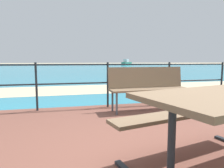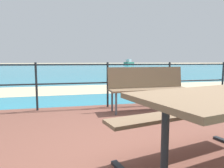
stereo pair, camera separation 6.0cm
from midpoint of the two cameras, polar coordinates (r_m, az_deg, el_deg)
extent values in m
plane|color=tan|center=(2.31, 11.57, -21.09)|extent=(240.00, 240.00, 0.00)
cube|color=brown|center=(2.30, 11.58, -20.43)|extent=(6.40, 5.20, 0.06)
cube|color=teal|center=(41.87, -12.23, 4.95)|extent=(90.00, 90.00, 0.01)
cube|color=beige|center=(7.66, -6.63, -1.46)|extent=(54.03, 3.24, 0.01)
cube|color=#7A6047|center=(2.29, 19.07, -8.02)|extent=(1.73, 0.64, 0.04)
cylinder|color=#1E2328|center=(1.42, 15.23, -20.18)|extent=(0.06, 0.06, 0.75)
cube|color=#7A6047|center=(4.12, 10.30, -1.52)|extent=(1.66, 0.45, 0.04)
cube|color=#7A6047|center=(4.26, 9.32, 1.93)|extent=(1.65, 0.14, 0.43)
cylinder|color=#4C5156|center=(3.76, 0.90, -5.57)|extent=(0.04, 0.04, 0.44)
cylinder|color=#4C5156|center=(4.04, -0.29, -4.71)|extent=(0.04, 0.04, 0.44)
cylinder|color=#4C5156|center=(4.41, 19.88, -4.17)|extent=(0.04, 0.04, 0.44)
cylinder|color=#4C5156|center=(4.65, 17.75, -3.54)|extent=(0.04, 0.04, 0.44)
cylinder|color=#1E2328|center=(4.32, -21.14, -0.75)|extent=(0.04, 0.04, 0.98)
cylinder|color=#1E2328|center=(4.37, -1.62, -0.23)|extent=(0.04, 0.04, 0.98)
cylinder|color=#1E2328|center=(4.89, 15.56, 0.25)|extent=(0.04, 0.04, 0.98)
cylinder|color=#1E2328|center=(5.75, 28.55, 0.60)|extent=(0.04, 0.04, 0.98)
cylinder|color=#1E2328|center=(4.34, -1.64, 5.59)|extent=(5.90, 0.03, 0.03)
cylinder|color=#1E2328|center=(4.37, -1.62, 0.41)|extent=(5.90, 0.03, 0.03)
cube|color=#338466|center=(55.46, 4.18, 5.85)|extent=(3.90, 4.26, 0.80)
cube|color=silver|center=(55.14, 4.04, 6.68)|extent=(1.75, 1.81, 0.80)
cone|color=#338466|center=(57.78, 5.16, 5.87)|extent=(0.87, 0.85, 0.72)
camera|label=1|loc=(0.03, -90.37, -0.04)|focal=32.01mm
camera|label=2|loc=(0.03, 89.63, 0.04)|focal=32.01mm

